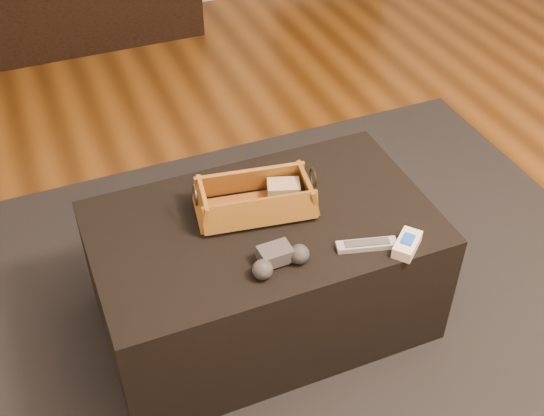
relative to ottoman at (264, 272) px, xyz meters
name	(u,v)px	position (x,y,z in m)	size (l,w,h in m)	color
floor	(340,359)	(0.16, -0.24, -0.23)	(5.00, 5.50, 0.01)	brown
baseboard	(133,2)	(0.16, 2.49, -0.16)	(5.00, 0.04, 0.12)	white
area_rug	(270,328)	(0.00, -0.05, -0.22)	(2.60, 2.00, 0.01)	black
ottoman	(264,272)	(0.00, 0.00, 0.00)	(1.00, 0.60, 0.42)	black
tv_remote	(251,208)	(-0.02, 0.04, 0.23)	(0.18, 0.04, 0.02)	black
cloth_bundle	(284,190)	(0.09, 0.07, 0.25)	(0.10, 0.07, 0.05)	tan
wicker_basket	(255,200)	(0.00, 0.05, 0.25)	(0.37, 0.23, 0.12)	#925421
game_controller	(279,259)	(-0.03, -0.19, 0.24)	(0.18, 0.10, 0.06)	#37373A
silver_remote	(367,245)	(0.23, -0.21, 0.22)	(0.17, 0.08, 0.02)	#ADB0B5
cream_gadget	(407,244)	(0.33, -0.26, 0.23)	(0.12, 0.11, 0.04)	white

